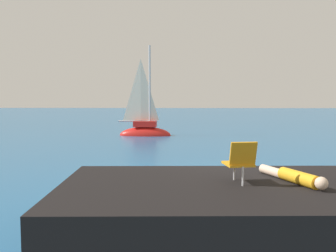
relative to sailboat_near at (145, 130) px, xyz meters
The scene contains 7 objects.
ground_plane 14.02m from the sailboat_near, 74.99° to the right, with size 160.00×160.00×0.00m, color #236093.
shore_ledge 17.56m from the sailboat_near, 76.68° to the right, with size 7.85×3.57×0.90m, color black.
boulder_seaward 16.02m from the sailboat_near, 72.03° to the right, with size 1.21×0.97×0.67m, color black.
boulder_inland 15.23m from the sailboat_near, 86.18° to the right, with size 0.91×0.73×0.50m, color black.
sailboat_near is the anchor object (origin of this frame).
person_sunbather 17.55m from the sailboat_near, 75.37° to the right, with size 0.83×1.67×0.25m.
beach_chair 17.47m from the sailboat_near, 78.72° to the right, with size 0.58×0.67×0.80m.
Camera 1 is at (-1.32, -10.11, 2.47)m, focal length 38.65 mm.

